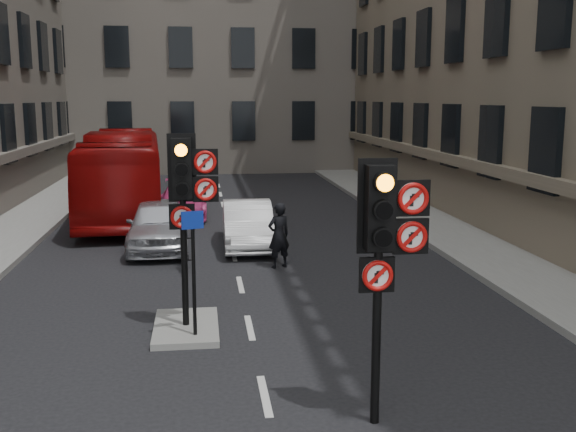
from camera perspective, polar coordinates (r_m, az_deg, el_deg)
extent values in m
cube|color=gray|center=(21.33, 14.96, -1.83)|extent=(3.00, 50.00, 0.16)
cube|color=gray|center=(13.01, -8.61, -9.31)|extent=(1.20, 2.00, 0.12)
cube|color=#6B635A|center=(45.64, -6.58, 17.12)|extent=(30.00, 14.00, 20.00)
cylinder|color=black|center=(9.14, 7.49, -10.19)|extent=(0.12, 0.12, 2.40)
cube|color=black|center=(8.69, 7.75, 0.70)|extent=(0.36, 0.28, 1.10)
cube|color=black|center=(8.82, 7.53, 0.84)|extent=(0.52, 0.03, 1.25)
cylinder|color=orange|center=(8.41, 8.24, 2.78)|extent=(0.22, 0.01, 0.22)
cylinder|color=black|center=(8.46, 8.18, 0.43)|extent=(0.22, 0.01, 0.22)
cylinder|color=black|center=(8.53, 8.12, -1.89)|extent=(0.22, 0.01, 0.22)
cube|color=black|center=(8.78, 10.45, 1.50)|extent=(0.47, 0.05, 0.47)
cylinder|color=white|center=(8.74, 10.53, 1.47)|extent=(0.41, 0.02, 0.41)
torus|color=#BF0C0A|center=(8.72, 10.56, 1.45)|extent=(0.41, 0.06, 0.41)
cube|color=#BF0C0A|center=(8.72, 10.57, 1.45)|extent=(0.25, 0.01, 0.25)
cube|color=black|center=(8.86, 10.35, -1.69)|extent=(0.47, 0.05, 0.47)
cylinder|color=white|center=(8.83, 10.43, -1.75)|extent=(0.41, 0.02, 0.41)
torus|color=#BF0C0A|center=(8.81, 10.46, -1.77)|extent=(0.41, 0.06, 0.41)
cube|color=#BF0C0A|center=(8.81, 10.47, -1.77)|extent=(0.25, 0.01, 0.25)
cube|color=black|center=(8.86, 7.52, -4.95)|extent=(0.47, 0.05, 0.47)
cylinder|color=white|center=(8.82, 7.59, -5.02)|extent=(0.41, 0.02, 0.41)
torus|color=#BF0C0A|center=(8.80, 7.62, -5.04)|extent=(0.41, 0.06, 0.41)
cube|color=#BF0C0A|center=(8.80, 7.62, -5.05)|extent=(0.25, 0.01, 0.25)
cylinder|color=black|center=(12.65, -8.76, -3.92)|extent=(0.12, 0.12, 2.40)
cube|color=black|center=(12.35, -8.98, 3.99)|extent=(0.36, 0.28, 1.10)
cube|color=black|center=(12.48, -8.96, 4.05)|extent=(0.52, 0.03, 1.25)
cylinder|color=orange|center=(12.07, -9.05, 5.52)|extent=(0.22, 0.02, 0.22)
cylinder|color=black|center=(12.11, -9.01, 3.87)|extent=(0.22, 0.02, 0.22)
cylinder|color=black|center=(12.15, -8.96, 2.23)|extent=(0.22, 0.02, 0.22)
cube|color=black|center=(12.31, -7.04, 4.58)|extent=(0.47, 0.05, 0.47)
cylinder|color=white|center=(12.27, -7.04, 4.56)|extent=(0.41, 0.02, 0.41)
torus|color=#BF0C0A|center=(12.26, -7.04, 4.56)|extent=(0.41, 0.06, 0.41)
cube|color=#BF0C0A|center=(12.25, -7.03, 4.55)|extent=(0.25, 0.02, 0.25)
cube|color=black|center=(12.37, -6.99, 2.28)|extent=(0.47, 0.05, 0.47)
cylinder|color=white|center=(12.33, -6.99, 2.25)|extent=(0.41, 0.02, 0.41)
torus|color=#BF0C0A|center=(12.32, -6.99, 2.24)|extent=(0.41, 0.06, 0.41)
cube|color=#BF0C0A|center=(12.31, -6.99, 2.24)|extent=(0.25, 0.02, 0.25)
cube|color=black|center=(12.45, -8.96, -0.05)|extent=(0.47, 0.05, 0.47)
cylinder|color=white|center=(12.41, -8.97, -0.08)|extent=(0.41, 0.02, 0.41)
torus|color=#BF0C0A|center=(12.40, -8.97, -0.10)|extent=(0.41, 0.06, 0.41)
cube|color=#BF0C0A|center=(12.39, -8.97, -0.10)|extent=(0.25, 0.02, 0.25)
imported|color=#B3B5BC|center=(19.77, -10.92, -0.70)|extent=(1.77, 4.26, 1.44)
imported|color=white|center=(19.75, -3.43, -0.72)|extent=(1.46, 4.03, 1.32)
imported|color=#D94087|center=(25.06, -8.86, 1.35)|extent=(1.71, 4.18, 1.21)
imported|color=maroon|center=(25.63, -13.82, 3.51)|extent=(3.36, 11.31, 3.11)
imported|color=black|center=(17.53, -8.70, -2.89)|extent=(0.46, 1.52, 0.91)
imported|color=black|center=(17.25, -0.78, -1.65)|extent=(0.73, 0.62, 1.70)
cylinder|color=black|center=(12.11, -7.98, -4.96)|extent=(0.07, 0.07, 2.22)
cube|color=#0E299C|center=(11.84, -8.10, -0.34)|extent=(0.39, 0.14, 0.31)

